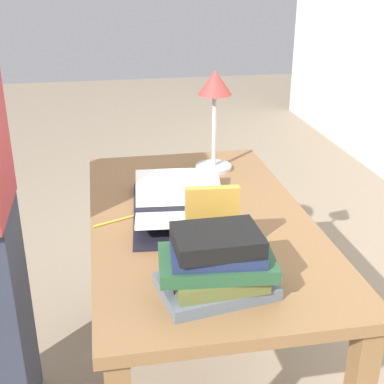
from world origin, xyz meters
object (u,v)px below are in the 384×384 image
book_stack_tall (217,265)px  reading_lamp (215,100)px  coffee_mug (192,241)px  pencil (116,221)px  book_standing_upright (212,223)px  open_book (181,207)px

book_stack_tall → reading_lamp: 0.90m
reading_lamp → coffee_mug: bearing=-17.5°
book_stack_tall → pencil: bearing=-152.5°
book_standing_upright → reading_lamp: bearing=171.8°
book_stack_tall → pencil: size_ratio=2.13×
open_book → coffee_mug: size_ratio=4.28×
pencil → open_book: bearing=97.7°
open_book → coffee_mug: (0.28, -0.01, 0.02)m
open_book → pencil: size_ratio=3.67×
reading_lamp → pencil: reading_lamp is taller
book_stack_tall → reading_lamp: reading_lamp is taller
book_standing_upright → pencil: size_ratio=1.47×
open_book → book_stack_tall: book_stack_tall is taller
book_stack_tall → pencil: 0.51m
book_stack_tall → book_standing_upright: size_ratio=1.45×
open_book → coffee_mug: bearing=2.3°
reading_lamp → coffee_mug: size_ratio=3.21×
coffee_mug → book_stack_tall: bearing=8.1°
book_stack_tall → book_standing_upright: bearing=171.5°
reading_lamp → book_stack_tall: bearing=-12.0°
pencil → book_standing_upright: bearing=44.0°
book_standing_upright → coffee_mug: bearing=-100.5°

